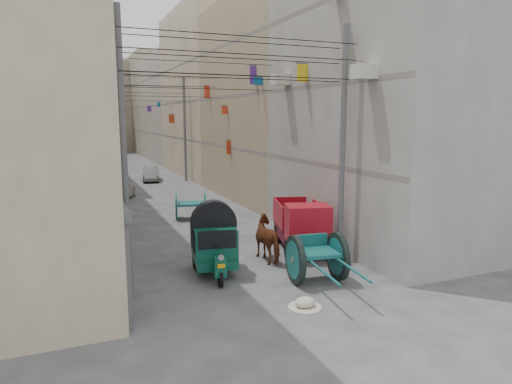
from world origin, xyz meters
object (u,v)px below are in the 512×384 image
second_cart (191,205)px  feed_sack (305,302)px  mini_truck (303,228)px  distant_car_green (114,165)px  distant_car_grey (151,174)px  auto_rickshaw (214,241)px  distant_car_white (120,190)px  tonga_cart (317,257)px  horse (270,239)px

second_cart → feed_sack: (0.06, -11.62, -0.56)m
mini_truck → feed_sack: (-2.32, -4.43, -0.80)m
second_cart → distant_car_green: bearing=107.8°
feed_sack → distant_car_grey: size_ratio=0.16×
auto_rickshaw → distant_car_white: size_ratio=0.77×
second_cart → distant_car_white: 7.49m
feed_sack → mini_truck: bearing=62.4°
tonga_cart → distant_car_green: bearing=102.6°
auto_rickshaw → second_cart: size_ratio=1.51×
auto_rickshaw → distant_car_grey: size_ratio=0.76×
horse → distant_car_grey: size_ratio=0.52×
auto_rickshaw → second_cart: 8.16m
second_cart → horse: 7.60m
tonga_cart → distant_car_white: (-3.93, 17.07, -0.19)m
mini_truck → distant_car_green: size_ratio=0.89×
horse → distant_car_green: 30.11m
distant_car_grey → auto_rickshaw: bearing=-84.8°
feed_sack → distant_car_green: size_ratio=0.13×
auto_rickshaw → mini_truck: 3.81m
second_cart → distant_car_grey: size_ratio=0.50×
tonga_cart → horse: 2.55m
distant_car_green → feed_sack: bearing=99.9°
auto_rickshaw → tonga_cart: (2.65, -2.01, -0.29)m
horse → distant_car_white: (-3.51, 14.56, -0.19)m
distant_car_white → auto_rickshaw: bearing=113.0°
horse → distant_car_white: bearing=-80.8°
second_cart → auto_rickshaw: bearing=-85.4°
auto_rickshaw → tonga_cart: 3.34m
distant_car_white → second_cart: bearing=128.6°
tonga_cart → second_cart: (-1.32, 10.05, -0.08)m
auto_rickshaw → tonga_cart: size_ratio=0.77×
distant_car_grey → mini_truck: bearing=-75.3°
mini_truck → distant_car_green: bearing=113.6°
mini_truck → auto_rickshaw: bearing=-150.9°
mini_truck → horse: bearing=-150.4°
feed_sack → distant_car_white: size_ratio=0.16×
tonga_cart → mini_truck: size_ratio=0.91×
feed_sack → horse: size_ratio=0.30×
tonga_cart → distant_car_white: 17.52m
mini_truck → distant_car_green: 29.92m
mini_truck → distant_car_white: mini_truck is taller
feed_sack → second_cart: bearing=90.3°
distant_car_white → distant_car_green: distant_car_green is taller
mini_truck → distant_car_grey: (-1.80, 21.86, -0.36)m
auto_rickshaw → mini_truck: bearing=22.5°
tonga_cart → distant_car_green: tonga_cart is taller
feed_sack → distant_car_white: 18.83m
second_cart → horse: bearing=-69.2°
second_cart → distant_car_grey: second_cart is taller
tonga_cart → distant_car_white: bearing=110.7°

